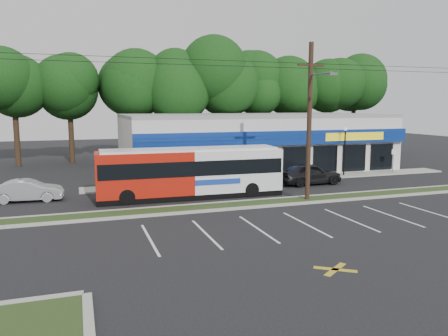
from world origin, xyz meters
TOP-DOWN VIEW (x-y plane):
  - ground at (0.00, 0.00)m, footprint 120.00×120.00m
  - grass_strip at (0.00, 1.00)m, footprint 40.00×1.60m
  - curb_south at (0.00, 0.15)m, footprint 40.00×0.25m
  - curb_north at (0.00, 1.85)m, footprint 40.00×0.25m
  - sidewalk at (5.00, 9.00)m, footprint 32.00×2.20m
  - strip_mall at (5.50, 15.91)m, footprint 25.00×12.55m
  - utility_pole at (2.83, 0.93)m, footprint 50.00×2.77m
  - lamp_post at (11.00, 8.80)m, footprint 0.30×0.30m
  - sign_post at (16.00, 8.57)m, footprint 0.45×0.10m
  - tree_line at (4.00, 26.00)m, footprint 46.76×6.76m
  - metrobus at (-3.86, 4.50)m, footprint 12.40×2.94m
  - car_dark at (6.12, 6.18)m, footprint 5.06×2.17m
  - car_silver at (-14.12, 6.58)m, footprint 4.39×1.79m
  - pedestrian_a at (3.68, 7.61)m, footprint 0.68×0.45m
  - pedestrian_b at (2.23, 7.05)m, footprint 1.16×1.09m

SIDE VIEW (x-z plane):
  - ground at x=0.00m, z-range 0.00..0.00m
  - sidewalk at x=5.00m, z-range 0.00..0.10m
  - grass_strip at x=0.00m, z-range 0.00..0.12m
  - curb_south at x=0.00m, z-range 0.00..0.14m
  - curb_north at x=0.00m, z-range 0.00..0.14m
  - car_silver at x=-14.12m, z-range 0.00..1.42m
  - car_dark at x=6.12m, z-range 0.00..1.71m
  - pedestrian_a at x=3.68m, z-range 0.00..1.87m
  - pedestrian_b at x=2.23m, z-range 0.00..1.90m
  - sign_post at x=16.00m, z-range 0.44..2.67m
  - metrobus at x=-3.86m, z-range 0.10..3.41m
  - strip_mall at x=5.50m, z-range 0.00..5.30m
  - lamp_post at x=11.00m, z-range 0.55..4.80m
  - utility_pole at x=2.83m, z-range 0.41..10.41m
  - tree_line at x=4.00m, z-range 2.50..14.33m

